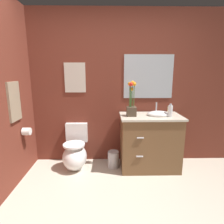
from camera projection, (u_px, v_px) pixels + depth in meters
wall_back at (123, 89)px, 3.09m from camera, size 4.08×0.05×2.50m
toilet at (75, 153)px, 2.99m from camera, size 0.38×0.59×0.69m
vanity_cabinet at (150, 141)px, 2.95m from camera, size 0.94×0.56×1.05m
flower_vase at (132, 103)px, 2.78m from camera, size 0.14×0.14×0.53m
soap_bottle at (170, 111)px, 2.76m from camera, size 0.07×0.07×0.19m
lotion_bottle at (169, 110)px, 2.95m from camera, size 0.06×0.06×0.14m
trash_bin at (113, 159)px, 3.02m from camera, size 0.18×0.18×0.27m
wall_poster at (75, 78)px, 3.00m from camera, size 0.34×0.01×0.48m
wall_mirror at (148, 77)px, 3.02m from camera, size 0.80×0.01×0.70m
hanging_towel at (14, 102)px, 2.45m from camera, size 0.03×0.28×0.52m
toilet_paper_roll at (27, 131)px, 2.70m from camera, size 0.11×0.11×0.11m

